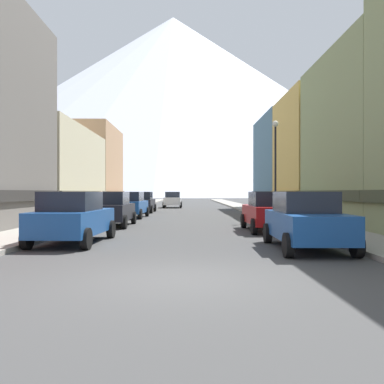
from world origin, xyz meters
name	(u,v)px	position (x,y,z in m)	size (l,w,h in m)	color
ground_plane	(180,279)	(0.00, 0.00, 0.00)	(400.00, 400.00, 0.00)	#3D3D3D
sidewalk_left	(126,208)	(-6.25, 35.00, 0.07)	(2.50, 100.00, 0.15)	gray
sidewalk_right	(247,208)	(6.25, 35.00, 0.07)	(2.50, 100.00, 0.15)	gray
storefront_left_2	(43,173)	(-10.85, 23.42, 3.17)	(7.00, 13.78, 6.60)	beige
storefront_left_3	(81,169)	(-11.16, 35.69, 4.14)	(7.62, 10.38, 8.58)	tan
storefront_right_2	(337,157)	(11.63, 23.68, 4.44)	(8.56, 8.76, 9.20)	#D8B259
storefront_right_3	(302,165)	(11.60, 33.54, 4.49)	(8.50, 10.75, 9.31)	slate
car_left_0	(73,217)	(-3.80, 5.96, 0.90)	(2.24, 4.48, 1.78)	#19478C
car_left_1	(111,209)	(-3.80, 13.11, 0.90)	(2.09, 4.41, 1.78)	black
car_left_2	(130,205)	(-3.80, 20.18, 0.90)	(2.22, 4.47, 1.78)	#19478C
car_left_3	(142,202)	(-3.80, 27.68, 0.90)	(2.11, 4.42, 1.78)	black
car_right_0	(306,220)	(3.80, 4.43, 0.90)	(2.14, 4.44, 1.78)	#19478C
car_right_1	(269,211)	(3.80, 10.40, 0.90)	(2.07, 4.40, 1.78)	#9E1111
car_driving_0	(173,200)	(-1.60, 38.77, 0.90)	(2.06, 4.40, 1.78)	silver
potted_plant_0	(305,209)	(7.00, 15.96, 0.79)	(0.74, 0.74, 1.10)	#4C4C51
potted_plant_1	(294,210)	(7.00, 18.64, 0.60)	(0.55, 0.55, 0.84)	#4C4C51
pedestrian_0	(101,203)	(-6.25, 22.43, 0.93)	(0.36, 0.36, 1.68)	navy
streetlamp_right	(275,155)	(5.35, 16.43, 3.99)	(0.36, 0.36, 5.86)	black
mountain_backdrop	(173,106)	(-9.66, 260.00, 56.71)	(306.11, 306.11, 113.42)	silver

